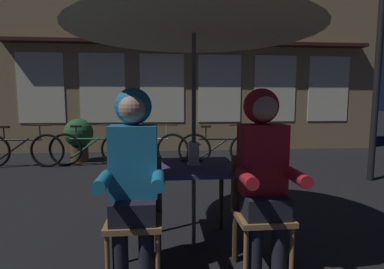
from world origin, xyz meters
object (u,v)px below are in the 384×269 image
object	(u,v)px
bicycle_nearest	(20,150)
bicycle_fourth	(220,149)
lantern	(193,151)
bicycle_third	(148,148)
person_left_hooded	(134,165)
person_right_hooded	(263,162)
chair_left	(135,210)
street_lamp	(382,8)
patio_umbrella	(194,10)
bicycle_second	(91,149)
chair_right	(259,205)
potted_plant	(79,136)
cafe_table	(194,176)
book	(192,159)

from	to	relation	value
bicycle_nearest	bicycle_fourth	size ratio (longest dim) A/B	1.00
lantern	bicycle_third	world-z (taller)	lantern
person_left_hooded	person_right_hooded	distance (m)	0.96
chair_left	bicycle_third	size ratio (longest dim) A/B	0.53
street_lamp	bicycle_nearest	bearing A→B (deg)	166.14
patio_umbrella	bicycle_third	bearing A→B (deg)	99.79
lantern	bicycle_second	bearing A→B (deg)	116.14
chair_right	potted_plant	xyz separation A→B (m)	(-2.54, 4.31, 0.05)
lantern	person_right_hooded	bearing A→B (deg)	-42.53
chair_right	bicycle_fourth	size ratio (longest dim) A/B	0.52
bicycle_nearest	potted_plant	bearing A→B (deg)	26.12
patio_umbrella	chair_left	distance (m)	1.68
bicycle_third	bicycle_fourth	xyz separation A→B (m)	(1.43, -0.22, 0.00)
person_left_hooded	bicycle_third	distance (m)	3.86
lantern	bicycle_fourth	size ratio (longest dim) A/B	0.14
person_right_hooded	lantern	bearing A→B (deg)	137.47
person_left_hooded	person_right_hooded	world-z (taller)	same
cafe_table	book	world-z (taller)	book
lantern	chair_right	size ratio (longest dim) A/B	0.27
person_left_hooded	potted_plant	xyz separation A→B (m)	(-1.58, 4.37, -0.30)
bicycle_second	street_lamp	bearing A→B (deg)	-17.71
bicycle_nearest	bicycle_second	size ratio (longest dim) A/B	1.00
cafe_table	bicycle_second	distance (m)	3.88
lantern	potted_plant	xyz separation A→B (m)	(-2.06, 3.92, -0.32)
person_right_hooded	bicycle_fourth	world-z (taller)	person_right_hooded
street_lamp	bicycle_second	bearing A→B (deg)	162.29
person_right_hooded	potted_plant	distance (m)	5.06
patio_umbrella	person_right_hooded	world-z (taller)	patio_umbrella
cafe_table	chair_left	xyz separation A→B (m)	(-0.48, -0.37, -0.15)
chair_left	person_right_hooded	size ratio (longest dim) A/B	0.62
chair_left	book	bearing A→B (deg)	49.86
bicycle_fourth	book	xyz separation A→B (m)	(-0.84, -2.98, 0.41)
chair_right	potted_plant	size ratio (longest dim) A/B	0.95
chair_left	bicycle_fourth	distance (m)	3.79
book	potted_plant	bearing A→B (deg)	122.71
patio_umbrella	bicycle_second	bearing A→B (deg)	116.08
chair_right	bicycle_fourth	world-z (taller)	chair_right
patio_umbrella	chair_left	bearing A→B (deg)	-142.45
patio_umbrella	street_lamp	distance (m)	3.73
person_right_hooded	street_lamp	distance (m)	4.00
book	bicycle_second	bearing A→B (deg)	121.32
person_left_hooded	bicycle_fourth	xyz separation A→B (m)	(1.32, 3.61, -0.50)
person_right_hooded	bicycle_third	size ratio (longest dim) A/B	0.85
cafe_table	chair_right	bearing A→B (deg)	-37.55
bicycle_second	book	xyz separation A→B (m)	(1.70, -3.27, 0.41)
person_left_hooded	bicycle_nearest	distance (m)	4.68
person_right_hooded	chair_right	bearing A→B (deg)	90.00
bicycle_second	chair_left	bearing A→B (deg)	-72.37
chair_left	bicycle_fourth	world-z (taller)	chair_left
bicycle_third	bicycle_second	bearing A→B (deg)	176.13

